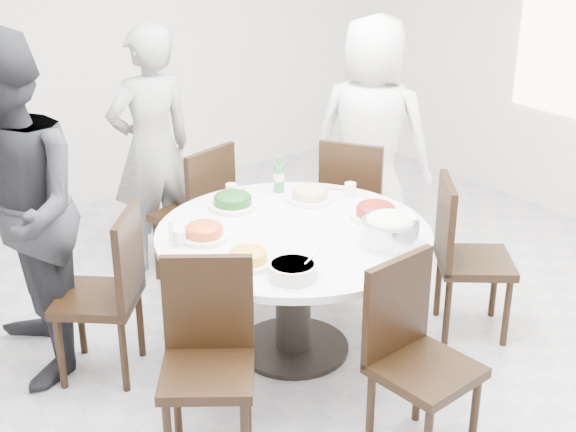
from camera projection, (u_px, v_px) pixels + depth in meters
floor at (306, 367)px, 4.46m from camera, size 6.00×6.00×0.01m
wall_back at (69, 34)px, 6.14m from camera, size 6.00×0.01×2.80m
dining_table at (293, 292)px, 4.48m from camera, size 1.50×1.50×0.75m
chair_ne at (357, 202)px, 5.44m from camera, size 0.58×0.58×0.95m
chair_n at (191, 212)px, 5.28m from camera, size 0.52×0.52×0.95m
chair_nw at (97, 295)px, 4.24m from camera, size 0.59×0.59×0.95m
chair_sw at (207, 369)px, 3.60m from camera, size 0.59×0.59×0.95m
chair_s at (426, 366)px, 3.63m from camera, size 0.45×0.45×0.95m
chair_se at (475, 258)px, 4.65m from camera, size 0.59×0.59×0.95m
diner_right at (372, 140)px, 5.48m from camera, size 0.90×0.99×1.70m
diner_middle at (152, 149)px, 5.34m from camera, size 0.61×0.40×1.68m
diner_left at (11, 214)px, 4.08m from camera, size 0.86×1.02×1.86m
dish_greens at (233, 202)px, 4.62m from camera, size 0.28×0.28×0.07m
dish_pale at (310, 195)px, 4.72m from camera, size 0.27×0.27×0.07m
dish_orange at (204, 233)px, 4.22m from camera, size 0.26×0.26×0.07m
dish_redbrown at (376, 213)px, 4.48m from camera, size 0.29×0.29×0.07m
dish_tofu at (248, 259)px, 3.94m from camera, size 0.25×0.25×0.06m
rice_bowl at (390, 232)px, 4.16m from camera, size 0.30×0.30×0.13m
soup_bowl at (293, 270)px, 3.82m from camera, size 0.24×0.24×0.07m
beverage_bottle at (279, 174)px, 4.83m from camera, size 0.06×0.06×0.22m
tea_cups at (228, 191)px, 4.78m from camera, size 0.07×0.07×0.08m
chopsticks at (221, 194)px, 4.82m from camera, size 0.24×0.04×0.01m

